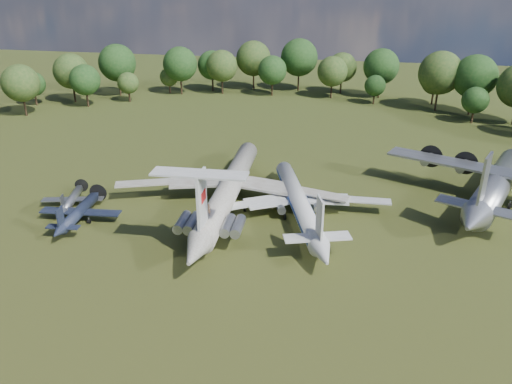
% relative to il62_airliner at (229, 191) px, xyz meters
% --- Properties ---
extents(ground, '(300.00, 300.00, 0.00)m').
position_rel_il62_airliner_xyz_m(ground, '(-1.60, -3.98, -2.39)').
color(ground, '#274115').
rests_on(ground, ground).
extents(il62_airliner, '(39.64, 50.35, 4.78)m').
position_rel_il62_airliner_xyz_m(il62_airliner, '(0.00, 0.00, 0.00)').
color(il62_airliner, beige).
rests_on(il62_airliner, ground).
extents(tu104_jet, '(38.65, 44.76, 3.79)m').
position_rel_il62_airliner_xyz_m(tu104_jet, '(11.21, -1.78, -0.49)').
color(tu104_jet, silver).
rests_on(tu104_jet, ground).
extents(an12_transport, '(48.87, 51.10, 5.29)m').
position_rel_il62_airliner_xyz_m(an12_transport, '(41.45, 9.07, 0.26)').
color(an12_transport, '#95979C').
rests_on(an12_transport, ground).
extents(small_prop_west, '(13.56, 17.53, 2.42)m').
position_rel_il62_airliner_xyz_m(small_prop_west, '(-20.47, -10.12, -1.18)').
color(small_prop_west, black).
rests_on(small_prop_west, ground).
extents(small_prop_northwest, '(12.51, 15.00, 1.91)m').
position_rel_il62_airliner_xyz_m(small_prop_northwest, '(-24.30, -5.56, -1.43)').
color(small_prop_northwest, '#95989D').
rests_on(small_prop_northwest, ground).
extents(person_on_il62, '(0.72, 0.55, 1.75)m').
position_rel_il62_airliner_xyz_m(person_on_il62, '(0.61, -13.36, 3.27)').
color(person_on_il62, '#9C6E4F').
rests_on(person_on_il62, il62_airliner).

